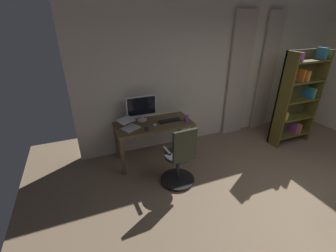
% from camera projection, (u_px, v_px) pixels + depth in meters
% --- Properties ---
extents(back_room_partition, '(5.85, 0.10, 2.86)m').
position_uv_depth(back_room_partition, '(217.00, 73.00, 4.73)').
color(back_room_partition, beige).
rests_on(back_room_partition, ground).
extents(curtain_left_panel, '(0.41, 0.06, 2.63)m').
position_uv_depth(curtain_left_panel, '(267.00, 74.00, 5.11)').
color(curtain_left_panel, '#BFAFA3').
rests_on(curtain_left_panel, ground).
extents(curtain_right_panel, '(0.52, 0.06, 2.63)m').
position_uv_depth(curtain_right_panel, '(238.00, 77.00, 4.85)').
color(curtain_right_panel, '#BFAFA3').
rests_on(curtain_right_panel, ground).
extents(desk, '(1.40, 0.66, 0.74)m').
position_uv_depth(desk, '(154.00, 128.00, 4.14)').
color(desk, brown).
rests_on(desk, ground).
extents(office_chair, '(0.56, 0.56, 1.05)m').
position_uv_depth(office_chair, '(180.00, 159.00, 3.52)').
color(office_chair, black).
rests_on(office_chair, ground).
extents(computer_monitor, '(0.56, 0.18, 0.47)m').
position_uv_depth(computer_monitor, '(141.00, 107.00, 4.11)').
color(computer_monitor, silver).
rests_on(computer_monitor, desk).
extents(computer_keyboard, '(0.40, 0.12, 0.02)m').
position_uv_depth(computer_keyboard, '(170.00, 121.00, 4.17)').
color(computer_keyboard, black).
rests_on(computer_keyboard, desk).
extents(laptop, '(0.40, 0.42, 0.14)m').
position_uv_depth(laptop, '(129.00, 125.00, 3.90)').
color(laptop, silver).
rests_on(laptop, desk).
extents(computer_mouse, '(0.06, 0.10, 0.04)m').
position_uv_depth(computer_mouse, '(155.00, 125.00, 3.99)').
color(computer_mouse, silver).
rests_on(computer_mouse, desk).
extents(cell_phone_face_up, '(0.11, 0.16, 0.01)m').
position_uv_depth(cell_phone_face_up, '(147.00, 129.00, 3.87)').
color(cell_phone_face_up, '#232328').
rests_on(cell_phone_face_up, desk).
extents(mug_tea, '(0.13, 0.08, 0.11)m').
position_uv_depth(mug_tea, '(186.00, 118.00, 4.17)').
color(mug_tea, purple).
rests_on(mug_tea, desk).
extents(bookshelf, '(0.90, 0.30, 1.97)m').
position_uv_depth(bookshelf, '(296.00, 98.00, 4.61)').
color(bookshelf, brown).
rests_on(bookshelf, ground).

